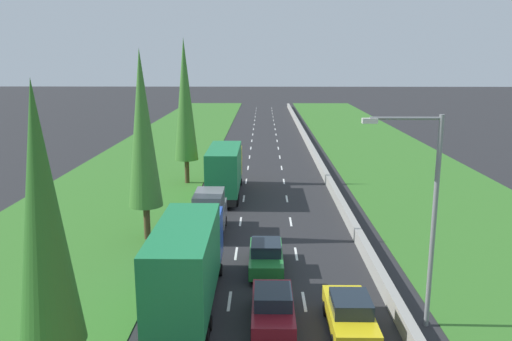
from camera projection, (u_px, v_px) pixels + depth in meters
ground_plane at (265, 152)px, 62.05m from camera, size 300.00×300.00×0.00m
grass_verge_left at (161, 152)px, 62.22m from camera, size 14.00×140.00×0.04m
grass_verge_right at (383, 153)px, 61.85m from camera, size 14.00×140.00×0.04m
median_barrier at (312, 149)px, 61.88m from camera, size 0.44×120.00×0.85m
lane_markings at (265, 152)px, 62.05m from camera, size 3.64×116.00×0.01m
green_box_truck_left_lane at (188, 262)px, 22.93m from camera, size 2.46×9.40×4.18m
grey_van_left_lane at (210, 213)px, 33.00m from camera, size 1.96×4.90×2.82m
maroon_sedan_centre_lane at (273, 307)px, 21.71m from camera, size 1.82×4.50×1.64m
yellow_sedan_right_lane at (350, 314)px, 21.09m from camera, size 1.82×4.50×1.64m
green_box_truck_left_lane_fourth at (225, 170)px, 42.02m from camera, size 2.46×9.40×4.18m
green_sedan_centre_lane at (266, 256)px, 27.35m from camera, size 1.82×4.50×1.64m
poplar_tree_nearest at (43, 218)px, 15.66m from camera, size 2.07×2.07×10.61m
poplar_tree_second at (143, 130)px, 30.75m from camera, size 2.09×2.09×11.77m
poplar_tree_third at (185, 100)px, 45.16m from camera, size 2.12×2.12×12.97m
street_light_mast at (426, 207)px, 20.69m from camera, size 3.20×0.28×9.00m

